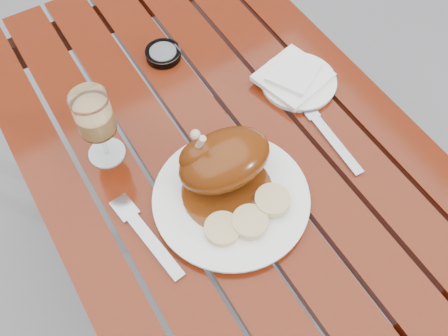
{
  "coord_description": "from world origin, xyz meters",
  "views": [
    {
      "loc": [
        -0.32,
        -0.57,
        1.64
      ],
      "look_at": [
        -0.04,
        -0.11,
        0.78
      ],
      "focal_mm": 40.0,
      "sensor_mm": 36.0,
      "label": 1
    }
  ],
  "objects_px": {
    "wine_glass": "(98,128)",
    "dinner_plate": "(231,199)",
    "side_plate": "(298,82)",
    "table": "(215,209)",
    "ashtray": "(163,54)"
  },
  "relations": [
    {
      "from": "dinner_plate",
      "to": "wine_glass",
      "type": "distance_m",
      "value": 0.3
    },
    {
      "from": "wine_glass",
      "to": "side_plate",
      "type": "bearing_deg",
      "value": -6.59
    },
    {
      "from": "side_plate",
      "to": "ashtray",
      "type": "bearing_deg",
      "value": 133.44
    },
    {
      "from": "table",
      "to": "ashtray",
      "type": "height_order",
      "value": "ashtray"
    },
    {
      "from": "table",
      "to": "dinner_plate",
      "type": "height_order",
      "value": "dinner_plate"
    },
    {
      "from": "table",
      "to": "wine_glass",
      "type": "relative_size",
      "value": 6.44
    },
    {
      "from": "dinner_plate",
      "to": "side_plate",
      "type": "xyz_separation_m",
      "value": [
        0.3,
        0.19,
        -0.0
      ]
    },
    {
      "from": "dinner_plate",
      "to": "wine_glass",
      "type": "height_order",
      "value": "wine_glass"
    },
    {
      "from": "dinner_plate",
      "to": "side_plate",
      "type": "relative_size",
      "value": 1.76
    },
    {
      "from": "dinner_plate",
      "to": "ashtray",
      "type": "relative_size",
      "value": 3.65
    },
    {
      "from": "side_plate",
      "to": "wine_glass",
      "type": "bearing_deg",
      "value": 173.41
    },
    {
      "from": "wine_glass",
      "to": "dinner_plate",
      "type": "bearing_deg",
      "value": -55.3
    },
    {
      "from": "wine_glass",
      "to": "ashtray",
      "type": "relative_size",
      "value": 2.15
    },
    {
      "from": "wine_glass",
      "to": "ashtray",
      "type": "bearing_deg",
      "value": 38.58
    },
    {
      "from": "wine_glass",
      "to": "ashtray",
      "type": "height_order",
      "value": "wine_glass"
    }
  ]
}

